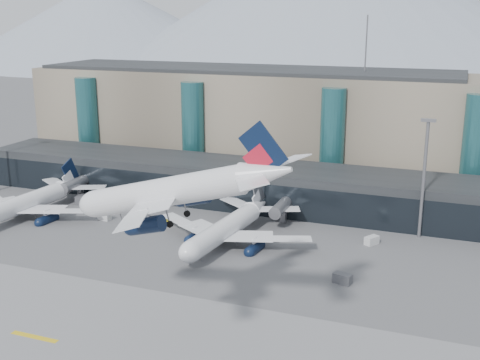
{
  "coord_description": "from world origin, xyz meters",
  "views": [
    {
      "loc": [
        36.35,
        -78.87,
        46.14
      ],
      "look_at": [
        -5.04,
        32.0,
        13.44
      ],
      "focal_mm": 45.0,
      "sensor_mm": 36.0,
      "label": 1
    }
  ],
  "objects_px": {
    "hero_jet": "(185,184)",
    "veh_a": "(105,216)",
    "veh_b": "(166,220)",
    "veh_f": "(81,199)",
    "lightmast_mid": "(424,172)",
    "veh_d": "(372,240)",
    "jet_parked_left": "(34,195)",
    "jet_parked_mid": "(232,219)",
    "veh_c": "(342,278)"
  },
  "relations": [
    {
      "from": "lightmast_mid",
      "to": "veh_d",
      "type": "height_order",
      "value": "lightmast_mid"
    },
    {
      "from": "lightmast_mid",
      "to": "jet_parked_left",
      "type": "distance_m",
      "value": 89.52
    },
    {
      "from": "jet_parked_mid",
      "to": "veh_d",
      "type": "relative_size",
      "value": 12.28
    },
    {
      "from": "veh_b",
      "to": "veh_f",
      "type": "relative_size",
      "value": 0.7
    },
    {
      "from": "jet_parked_left",
      "to": "jet_parked_mid",
      "type": "relative_size",
      "value": 1.0
    },
    {
      "from": "hero_jet",
      "to": "jet_parked_left",
      "type": "height_order",
      "value": "hero_jet"
    },
    {
      "from": "veh_f",
      "to": "hero_jet",
      "type": "bearing_deg",
      "value": -149.17
    },
    {
      "from": "veh_a",
      "to": "veh_f",
      "type": "distance_m",
      "value": 15.43
    },
    {
      "from": "hero_jet",
      "to": "veh_a",
      "type": "distance_m",
      "value": 65.39
    },
    {
      "from": "jet_parked_mid",
      "to": "veh_b",
      "type": "relative_size",
      "value": 14.02
    },
    {
      "from": "veh_c",
      "to": "veh_b",
      "type": "bearing_deg",
      "value": 173.42
    },
    {
      "from": "hero_jet",
      "to": "veh_d",
      "type": "distance_m",
      "value": 58.34
    },
    {
      "from": "jet_parked_left",
      "to": "veh_d",
      "type": "xyz_separation_m",
      "value": [
        78.7,
        7.88,
        -3.72
      ]
    },
    {
      "from": "veh_a",
      "to": "veh_f",
      "type": "bearing_deg",
      "value": 150.33
    },
    {
      "from": "lightmast_mid",
      "to": "veh_f",
      "type": "bearing_deg",
      "value": -176.43
    },
    {
      "from": "veh_a",
      "to": "veh_f",
      "type": "xyz_separation_m",
      "value": [
        -12.57,
        8.95,
        0.23
      ]
    },
    {
      "from": "veh_c",
      "to": "hero_jet",
      "type": "bearing_deg",
      "value": -103.98
    },
    {
      "from": "veh_a",
      "to": "veh_c",
      "type": "height_order",
      "value": "veh_c"
    },
    {
      "from": "veh_c",
      "to": "veh_a",
      "type": "bearing_deg",
      "value": -179.01
    },
    {
      "from": "hero_jet",
      "to": "veh_b",
      "type": "xyz_separation_m",
      "value": [
        -27.83,
        46.73,
        -23.82
      ]
    },
    {
      "from": "lightmast_mid",
      "to": "veh_d",
      "type": "relative_size",
      "value": 8.4
    },
    {
      "from": "veh_d",
      "to": "hero_jet",
      "type": "bearing_deg",
      "value": -168.18
    },
    {
      "from": "veh_c",
      "to": "veh_f",
      "type": "bearing_deg",
      "value": 176.66
    },
    {
      "from": "veh_b",
      "to": "veh_c",
      "type": "distance_m",
      "value": 47.37
    },
    {
      "from": "jet_parked_mid",
      "to": "veh_b",
      "type": "height_order",
      "value": "jet_parked_mid"
    },
    {
      "from": "jet_parked_mid",
      "to": "veh_a",
      "type": "distance_m",
      "value": 32.61
    },
    {
      "from": "veh_b",
      "to": "veh_a",
      "type": "bearing_deg",
      "value": 86.63
    },
    {
      "from": "hero_jet",
      "to": "veh_b",
      "type": "relative_size",
      "value": 12.96
    },
    {
      "from": "veh_a",
      "to": "veh_f",
      "type": "height_order",
      "value": "veh_f"
    },
    {
      "from": "lightmast_mid",
      "to": "veh_a",
      "type": "distance_m",
      "value": 72.08
    },
    {
      "from": "jet_parked_mid",
      "to": "jet_parked_left",
      "type": "bearing_deg",
      "value": 96.55
    },
    {
      "from": "lightmast_mid",
      "to": "jet_parked_mid",
      "type": "bearing_deg",
      "value": -157.3
    },
    {
      "from": "veh_a",
      "to": "hero_jet",
      "type": "bearing_deg",
      "value": -40.32
    },
    {
      "from": "hero_jet",
      "to": "lightmast_mid",
      "type": "bearing_deg",
      "value": 68.1
    },
    {
      "from": "veh_d",
      "to": "lightmast_mid",
      "type": "bearing_deg",
      "value": -16.56
    },
    {
      "from": "hero_jet",
      "to": "veh_b",
      "type": "bearing_deg",
      "value": 123.96
    },
    {
      "from": "hero_jet",
      "to": "veh_f",
      "type": "distance_m",
      "value": 79.69
    },
    {
      "from": "veh_f",
      "to": "jet_parked_mid",
      "type": "bearing_deg",
      "value": -118.21
    },
    {
      "from": "jet_parked_mid",
      "to": "veh_f",
      "type": "distance_m",
      "value": 46.25
    },
    {
      "from": "lightmast_mid",
      "to": "veh_a",
      "type": "bearing_deg",
      "value": -168.54
    },
    {
      "from": "veh_d",
      "to": "veh_b",
      "type": "bearing_deg",
      "value": 126.01
    },
    {
      "from": "jet_parked_left",
      "to": "jet_parked_mid",
      "type": "distance_m",
      "value": 50.55
    },
    {
      "from": "lightmast_mid",
      "to": "jet_parked_left",
      "type": "xyz_separation_m",
      "value": [
        -87.57,
        -15.76,
        -9.82
      ]
    },
    {
      "from": "jet_parked_left",
      "to": "jet_parked_mid",
      "type": "xyz_separation_m",
      "value": [
        50.55,
        0.28,
        -0.01
      ]
    },
    {
      "from": "hero_jet",
      "to": "jet_parked_left",
      "type": "xyz_separation_m",
      "value": [
        -60.44,
        42.2,
        -19.99
      ]
    },
    {
      "from": "veh_b",
      "to": "veh_c",
      "type": "bearing_deg",
      "value": -126.04
    },
    {
      "from": "veh_b",
      "to": "veh_f",
      "type": "height_order",
      "value": "veh_f"
    },
    {
      "from": "jet_parked_left",
      "to": "veh_b",
      "type": "distance_m",
      "value": 33.14
    },
    {
      "from": "hero_jet",
      "to": "veh_a",
      "type": "relative_size",
      "value": 11.71
    },
    {
      "from": "lightmast_mid",
      "to": "veh_a",
      "type": "height_order",
      "value": "lightmast_mid"
    }
  ]
}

